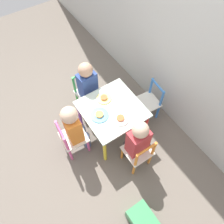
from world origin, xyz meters
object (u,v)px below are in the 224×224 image
chair_pink (72,138)px  storage_bin (142,219)px  plate_right (120,118)px  chair_green (87,92)px  chair_blue (149,102)px  child_right (137,140)px  kids_table (112,112)px  chair_orange (138,153)px  plate_front (99,115)px  plate_left (104,98)px  child_front (74,126)px  child_left (88,85)px

chair_pink → storage_bin: chair_pink is taller
storage_bin → plate_right: bearing=158.8°
chair_green → storage_bin: size_ratio=1.97×
chair_blue → child_right: 0.65m
kids_table → plate_right: bearing=0.0°
chair_orange → chair_blue: bearing=-137.6°
plate_right → storage_bin: plate_right is taller
plate_right → plate_front: size_ratio=0.93×
chair_orange → plate_right: chair_orange is taller
chair_pink → storage_bin: size_ratio=1.97×
chair_orange → storage_bin: size_ratio=1.97×
chair_green → plate_right: 0.68m
chair_blue → child_right: bearing=-46.5°
plate_left → chair_pink: bearing=-76.4°
chair_orange → kids_table: bearing=-90.0°
chair_orange → chair_pink: 0.71m
plate_front → child_right: bearing=19.4°
chair_orange → plate_right: (-0.34, 0.00, 0.21)m
plate_right → storage_bin: size_ratio=0.68×
child_front → plate_left: size_ratio=4.62×
kids_table → child_right: (0.43, -0.00, 0.05)m
chair_green → chair_blue: bearing=-50.3°
chair_green → child_right: 0.94m
chair_green → child_left: 0.20m
kids_table → child_left: bearing=-175.0°
plate_right → plate_front: bearing=-135.0°
storage_bin → chair_blue: bearing=139.1°
plate_left → plate_right: bearing=-0.0°
child_right → child_front: (-0.46, -0.43, 0.01)m
child_right → plate_right: size_ratio=4.25×
chair_green → chair_blue: 0.75m
plate_left → child_front: bearing=-74.0°
child_left → storage_bin: child_left is taller
chair_orange → chair_pink: same height
chair_pink → child_right: size_ratio=0.68×
chair_orange → plate_left: size_ratio=3.10×
chair_blue → plate_front: 0.68m
storage_bin → chair_pink: bearing=-170.7°
child_front → child_left: bearing=-40.5°
chair_blue → chair_green: bearing=-129.7°
chair_orange → plate_front: 0.55m
child_right → plate_right: bearing=-90.2°
chair_green → plate_right: bearing=-91.2°
kids_table → chair_pink: size_ratio=1.20×
chair_blue → child_right: (0.38, -0.49, 0.19)m
chair_blue → chair_pink: bearing=-89.3°
plate_front → chair_blue: bearing=85.8°
chair_green → chair_orange: size_ratio=1.00×
child_right → plate_right: child_right is taller
child_left → child_front: child_front is taller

